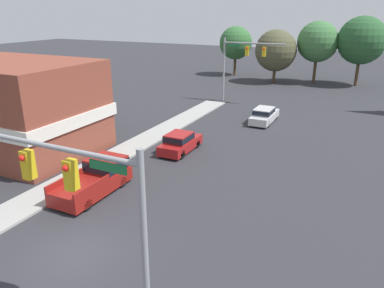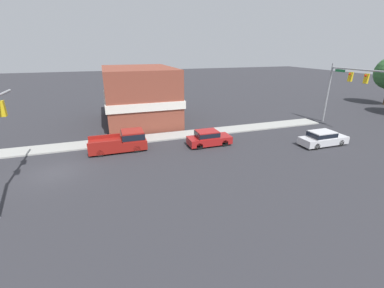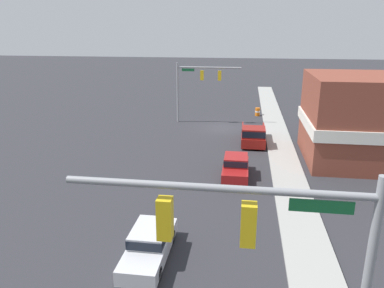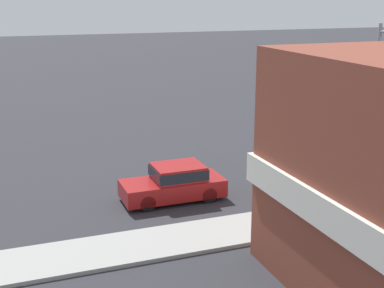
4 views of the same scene
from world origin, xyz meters
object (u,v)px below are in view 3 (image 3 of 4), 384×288
pickup_truck_parked (253,135)px  construction_barrel (257,112)px  car_oncoming (150,243)px  car_lead (236,166)px

pickup_truck_parked → construction_barrel: size_ratio=5.29×
car_oncoming → construction_barrel: (-5.67, -31.00, -0.27)m
car_lead → pickup_truck_parked: bearing=-99.4°
construction_barrel → pickup_truck_parked: bearing=86.8°
pickup_truck_parked → construction_barrel: pickup_truck_parked is taller
construction_barrel → car_lead: bearing=84.3°
car_oncoming → car_lead: bearing=71.3°
car_oncoming → pickup_truck_parked: (-4.99, -18.89, 0.14)m
car_lead → construction_barrel: size_ratio=4.34×
car_lead → car_oncoming: car_lead is taller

